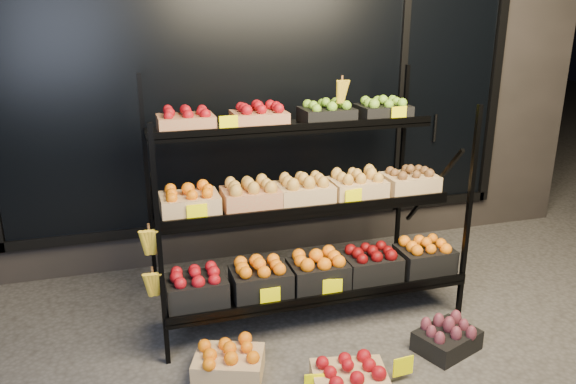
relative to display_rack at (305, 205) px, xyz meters
name	(u,v)px	position (x,y,z in m)	size (l,w,h in m)	color
ground	(334,351)	(0.00, -0.60, -0.79)	(24.00, 24.00, 0.00)	#514F4C
building	(241,45)	(0.00, 1.99, 0.96)	(6.00, 2.08, 3.50)	#2D2826
display_rack	(305,205)	(0.00, 0.00, 0.00)	(2.18, 1.02, 1.72)	black
tag_floor_b	(403,372)	(0.28, -1.00, -0.73)	(0.13, 0.01, 0.12)	#FFF900
floor_crate_left	(229,361)	(-0.68, -0.65, -0.69)	(0.48, 0.42, 0.20)	#D6B07B
floor_crate_midright	(349,379)	(-0.07, -1.02, -0.69)	(0.47, 0.38, 0.21)	#D6B07B
floor_crate_right	(447,337)	(0.70, -0.79, -0.70)	(0.45, 0.39, 0.19)	black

